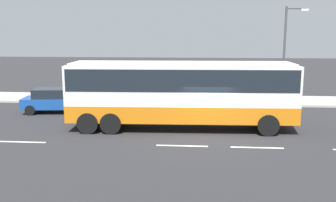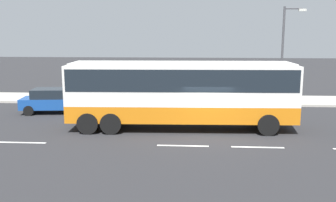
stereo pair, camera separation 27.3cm
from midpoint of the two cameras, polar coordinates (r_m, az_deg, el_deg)
ground_plane at (r=19.75m, az=6.36°, el=-4.96°), size 120.00×120.00×0.00m
sidewalk_curb at (r=29.18m, az=5.83°, el=0.19°), size 80.00×4.00×0.15m
lane_centreline at (r=18.34m, az=-11.69°, el=-6.31°), size 28.74×0.16×0.01m
coach_bus at (r=20.17m, az=2.41°, el=1.93°), size 12.15×3.01×3.63m
car_blue_saloon at (r=25.74m, az=-16.54°, el=0.15°), size 4.22×2.25×1.59m
pedestrian_near_curb at (r=28.85m, az=4.44°, el=2.18°), size 0.32×0.32×1.67m
street_lamp at (r=27.97m, az=17.75°, el=7.50°), size 1.54×0.24×6.81m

